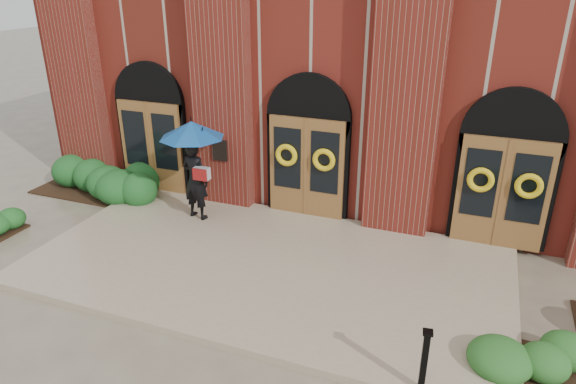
% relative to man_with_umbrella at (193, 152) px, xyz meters
% --- Properties ---
extents(ground, '(90.00, 90.00, 0.00)m').
position_rel_man_with_umbrella_xyz_m(ground, '(2.46, -1.55, -1.88)').
color(ground, gray).
rests_on(ground, ground).
extents(landing, '(10.00, 5.30, 0.15)m').
position_rel_man_with_umbrella_xyz_m(landing, '(2.46, -1.40, -1.81)').
color(landing, tan).
rests_on(landing, ground).
extents(church_building, '(16.20, 12.53, 7.00)m').
position_rel_man_with_umbrella_xyz_m(church_building, '(2.46, 7.23, 1.62)').
color(church_building, maroon).
rests_on(church_building, ground).
extents(man_with_umbrella, '(1.82, 1.82, 2.47)m').
position_rel_man_with_umbrella_xyz_m(man_with_umbrella, '(0.00, 0.00, 0.00)').
color(man_with_umbrella, black).
rests_on(man_with_umbrella, landing).
extents(metal_post, '(0.16, 0.16, 1.06)m').
position_rel_man_with_umbrella_xyz_m(metal_post, '(6.03, -3.90, -1.17)').
color(metal_post, black).
rests_on(metal_post, landing).
extents(hedge_wall_left, '(3.44, 1.38, 0.88)m').
position_rel_man_with_umbrella_xyz_m(hedge_wall_left, '(-3.62, 0.65, -1.44)').
color(hedge_wall_left, '#1A4E1D').
rests_on(hedge_wall_left, ground).
extents(hedge_front_right, '(1.45, 1.24, 0.51)m').
position_rel_man_with_umbrella_xyz_m(hedge_front_right, '(7.58, -2.71, -1.63)').
color(hedge_front_right, '#24561F').
rests_on(hedge_front_right, ground).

